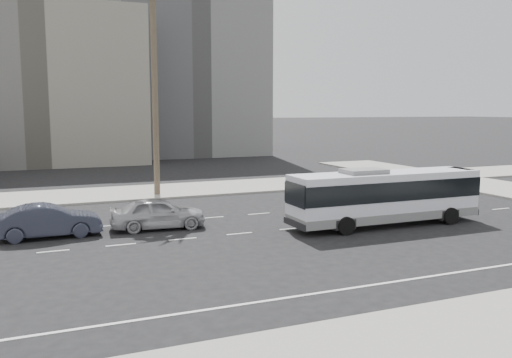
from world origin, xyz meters
TOP-DOWN VIEW (x-y plane):
  - ground at (0.00, 0.00)m, footprint 700.00×700.00m
  - sidewalk_north at (0.00, 15.50)m, footprint 120.00×7.00m
  - midrise_beige_west at (-12.00, 45.00)m, footprint 24.00×18.00m
  - midrise_gray_center at (8.00, 52.00)m, footprint 20.00×20.00m
  - civic_tower at (-2.00, 250.00)m, footprint 42.00×42.00m
  - highrise_right at (45.00, 230.00)m, footprint 26.00×26.00m
  - highrise_far at (70.00, 260.00)m, footprint 22.00×22.00m
  - city_bus at (5.18, -1.12)m, footprint 11.11×2.72m
  - car_a at (-6.58, 2.82)m, footprint 2.48×5.19m
  - car_b at (-12.08, 2.98)m, footprint 1.86×5.12m

SIDE VIEW (x-z plane):
  - ground at x=0.00m, z-range 0.00..0.00m
  - sidewalk_north at x=0.00m, z-range 0.00..0.15m
  - car_b at x=-12.08m, z-range 0.00..1.68m
  - car_a at x=-6.58m, z-range 0.00..1.71m
  - city_bus at x=5.18m, z-range 0.08..3.27m
  - midrise_beige_west at x=-12.00m, z-range 0.00..18.00m
  - midrise_gray_center at x=8.00m, z-range 0.00..26.00m
  - highrise_far at x=70.00m, z-range 0.00..60.00m
  - highrise_right at x=45.00m, z-range 0.00..70.00m
  - civic_tower at x=-2.00m, z-range -25.67..103.33m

